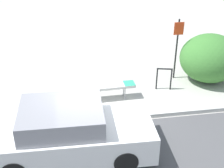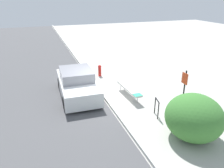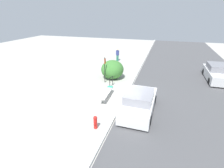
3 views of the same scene
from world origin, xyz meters
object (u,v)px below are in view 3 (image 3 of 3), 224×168
at_px(sign_post, 105,68).
at_px(fire_hydrant, 95,122).
at_px(bike_rack, 111,81).
at_px(pedestrian, 118,54).
at_px(parked_car_across, 218,73).
at_px(bench, 107,92).
at_px(parked_car_near, 139,103).

height_order(sign_post, fire_hydrant, sign_post).
distance_m(bike_rack, pedestrian, 8.40).
distance_m(bike_rack, sign_post, 1.36).
relative_size(bike_rack, pedestrian, 0.53).
xyz_separation_m(bike_rack, parked_car_across, (4.34, -9.01, 0.16)).
bearing_deg(parked_car_across, sign_post, -70.49).
bearing_deg(parked_car_across, fire_hydrant, -39.37).
bearing_deg(pedestrian, bike_rack, -74.51).
distance_m(bench, pedestrian, 10.71).
xyz_separation_m(fire_hydrant, parked_car_across, (10.22, -8.09, 0.26)).
height_order(bike_rack, sign_post, sign_post).
relative_size(bench, fire_hydrant, 3.04).
height_order(bench, parked_car_near, parked_car_near).
relative_size(bike_rack, fire_hydrant, 1.08).
bearing_deg(sign_post, bench, -158.55).
relative_size(bench, parked_car_across, 0.53).
height_order(bench, pedestrian, pedestrian).
bearing_deg(parked_car_across, bench, -53.61).
bearing_deg(parked_car_near, sign_post, 43.63).
xyz_separation_m(sign_post, parked_car_near, (-4.11, -3.72, -0.74)).
relative_size(parked_car_near, parked_car_across, 0.96).
bearing_deg(fire_hydrant, bike_rack, 8.96).
height_order(bench, sign_post, sign_post).
bearing_deg(parked_car_across, parked_car_near, -39.11).
bearing_deg(parked_car_across, pedestrian, -110.90).
xyz_separation_m(bench, sign_post, (2.95, 1.16, 0.92)).
xyz_separation_m(fire_hydrant, pedestrian, (14.10, 2.65, 0.43)).
height_order(bike_rack, fire_hydrant, bike_rack).
bearing_deg(bike_rack, parked_car_near, -139.74).
distance_m(sign_post, fire_hydrant, 6.84).
relative_size(pedestrian, parked_car_across, 0.35).
bearing_deg(pedestrian, bench, -75.14).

